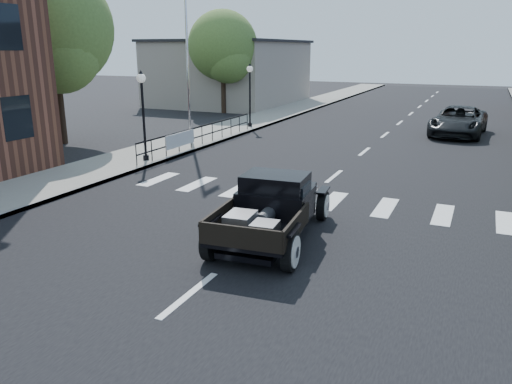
% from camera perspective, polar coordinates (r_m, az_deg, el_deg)
% --- Properties ---
extents(ground, '(120.00, 120.00, 0.00)m').
position_cam_1_polar(ground, '(12.15, -0.17, -5.73)').
color(ground, black).
rests_on(ground, ground).
extents(road, '(14.00, 80.00, 0.02)m').
position_cam_1_polar(road, '(26.09, 13.72, 5.67)').
color(road, black).
rests_on(road, ground).
extents(road_markings, '(12.00, 60.00, 0.06)m').
position_cam_1_polar(road_markings, '(21.28, 11.11, 3.52)').
color(road_markings, silver).
rests_on(road_markings, ground).
extents(sidewalk_left, '(3.00, 80.00, 0.15)m').
position_cam_1_polar(sidewalk_left, '(28.84, -3.17, 7.20)').
color(sidewalk_left, gray).
rests_on(sidewalk_left, ground).
extents(low_building_left, '(10.00, 12.00, 5.00)m').
position_cam_1_polar(low_building_left, '(43.08, -2.92, 13.38)').
color(low_building_left, gray).
rests_on(low_building_left, ground).
extents(railing, '(0.08, 10.00, 1.00)m').
position_cam_1_polar(railing, '(23.86, -6.19, 6.66)').
color(railing, black).
rests_on(railing, sidewalk_left).
extents(banner, '(0.04, 2.20, 0.60)m').
position_cam_1_polar(banner, '(22.18, -8.62, 5.33)').
color(banner, silver).
rests_on(banner, sidewalk_left).
extents(lamp_post_b, '(0.36, 0.36, 3.55)m').
position_cam_1_polar(lamp_post_b, '(20.55, -12.74, 8.45)').
color(lamp_post_b, black).
rests_on(lamp_post_b, sidewalk_left).
extents(lamp_post_c, '(0.36, 0.36, 3.55)m').
position_cam_1_polar(lamp_post_c, '(29.11, -0.71, 10.98)').
color(lamp_post_c, black).
rests_on(lamp_post_c, sidewalk_left).
extents(flagpole, '(0.12, 0.12, 12.26)m').
position_cam_1_polar(flagpole, '(26.30, -8.04, 19.77)').
color(flagpole, silver).
rests_on(flagpole, sidewalk_left).
extents(big_tree_near, '(5.63, 5.63, 8.27)m').
position_cam_1_polar(big_tree_near, '(26.14, -21.98, 14.13)').
color(big_tree_near, '#4A682C').
rests_on(big_tree_near, ground).
extents(big_tree_far, '(4.88, 4.88, 7.17)m').
position_cam_1_polar(big_tree_far, '(36.57, -3.79, 14.59)').
color(big_tree_far, '#4A682C').
rests_on(big_tree_far, ground).
extents(hotrod_pickup, '(2.62, 4.90, 1.64)m').
position_cam_1_polar(hotrod_pickup, '(12.07, 1.91, -1.77)').
color(hotrod_pickup, black).
rests_on(hotrod_pickup, ground).
extents(second_car, '(2.92, 5.68, 1.53)m').
position_cam_1_polar(second_car, '(29.09, 22.14, 7.50)').
color(second_car, black).
rests_on(second_car, ground).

